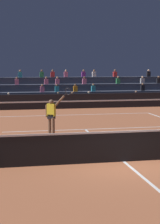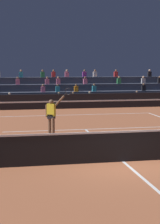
# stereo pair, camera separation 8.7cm
# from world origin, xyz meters

# --- Properties ---
(ground_plane) EXTENTS (120.00, 120.00, 0.00)m
(ground_plane) POSITION_xyz_m (0.00, 0.00, 0.00)
(ground_plane) COLOR #AD603D
(court_lines) EXTENTS (11.10, 23.90, 0.01)m
(court_lines) POSITION_xyz_m (0.00, 0.00, 0.00)
(court_lines) COLOR white
(court_lines) RESTS_ON ground
(tennis_net) EXTENTS (12.00, 0.10, 1.10)m
(tennis_net) POSITION_xyz_m (0.00, 0.00, 0.54)
(tennis_net) COLOR #2D6B38
(tennis_net) RESTS_ON ground
(sponsor_banner_wall) EXTENTS (18.00, 0.26, 1.10)m
(sponsor_banner_wall) POSITION_xyz_m (0.00, 15.46, 0.55)
(sponsor_banner_wall) COLOR black
(sponsor_banner_wall) RESTS_ON ground
(bleacher_stand) EXTENTS (20.16, 3.80, 2.83)m
(bleacher_stand) POSITION_xyz_m (-0.00, 18.63, 0.84)
(bleacher_stand) COLOR #383D4C
(bleacher_stand) RESTS_ON ground
(tennis_player) EXTENTS (1.14, 0.82, 2.31)m
(tennis_player) POSITION_xyz_m (-1.88, 4.74, 0.98)
(tennis_player) COLOR brown
(tennis_player) RESTS_ON ground
(tennis_ball) EXTENTS (0.07, 0.07, 0.07)m
(tennis_ball) POSITION_xyz_m (1.87, 1.59, 0.03)
(tennis_ball) COLOR #C6DB33
(tennis_ball) RESTS_ON ground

